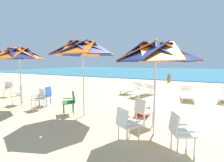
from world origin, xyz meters
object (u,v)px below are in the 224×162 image
object	(u,v)px
plastic_chair_4	(39,97)
sun_lounger_2	(143,91)
sun_lounger_1	(187,94)
plastic_chair_2	(180,131)
plastic_chair_1	(126,123)
plastic_chair_3	(70,101)
sun_lounger_3	(131,88)
plastic_chair_0	(143,110)
plastic_chair_7	(8,88)
beachgoer_seated	(169,79)
beach_umbrella_0	(156,53)
plastic_chair_5	(19,94)
plastic_chair_6	(46,95)
cooler_box	(142,110)
beach_umbrella_2	(19,54)
beach_umbrella_1	(83,49)

from	to	relation	value
plastic_chair_4	sun_lounger_2	size ratio (longest dim) A/B	0.39
sun_lounger_1	plastic_chair_2	bearing A→B (deg)	-88.05
plastic_chair_1	plastic_chair_4	bearing A→B (deg)	166.30
plastic_chair_3	sun_lounger_3	bearing A→B (deg)	84.47
plastic_chair_0	sun_lounger_2	world-z (taller)	plastic_chair_0
plastic_chair_7	sun_lounger_1	size ratio (longest dim) A/B	0.39
sun_lounger_2	plastic_chair_3	bearing A→B (deg)	-107.83
sun_lounger_1	beachgoer_seated	size ratio (longest dim) A/B	2.38
plastic_chair_2	sun_lounger_2	distance (m)	6.13
plastic_chair_0	beach_umbrella_0	bearing A→B (deg)	-45.82
plastic_chair_0	sun_lounger_3	bearing A→B (deg)	114.33
plastic_chair_3	sun_lounger_1	bearing A→B (deg)	51.89
beach_umbrella_0	plastic_chair_7	world-z (taller)	beach_umbrella_0
plastic_chair_5	plastic_chair_4	bearing A→B (deg)	-3.41
plastic_chair_6	cooler_box	bearing A→B (deg)	7.81
plastic_chair_7	beach_umbrella_2	bearing A→B (deg)	-21.86
plastic_chair_2	plastic_chair_3	bearing A→B (deg)	165.21
plastic_chair_0	sun_lounger_1	bearing A→B (deg)	78.59
plastic_chair_7	plastic_chair_1	bearing A→B (deg)	-13.97
plastic_chair_0	sun_lounger_2	size ratio (longest dim) A/B	0.39
plastic_chair_6	plastic_chair_7	distance (m)	3.58
beach_umbrella_2	plastic_chair_7	xyz separation A→B (m)	(-2.89, 1.16, -1.79)
sun_lounger_1	beach_umbrella_0	bearing A→B (deg)	-95.60
plastic_chair_6	sun_lounger_3	xyz separation A→B (m)	(2.28, 4.78, -0.22)
sun_lounger_1	beachgoer_seated	world-z (taller)	beachgoer_seated
plastic_chair_0	sun_lounger_2	xyz separation A→B (m)	(-1.36, 4.46, -0.22)
plastic_chair_0	plastic_chair_2	xyz separation A→B (m)	(1.16, -1.12, 0.00)
plastic_chair_0	plastic_chair_6	distance (m)	4.61
plastic_chair_4	plastic_chair_6	distance (m)	0.55
plastic_chair_2	plastic_chair_7	world-z (taller)	same
beachgoer_seated	plastic_chair_1	bearing A→B (deg)	-85.50
plastic_chair_3	sun_lounger_3	size ratio (longest dim) A/B	0.39
plastic_chair_5	plastic_chair_6	distance (m)	1.34
plastic_chair_3	plastic_chair_0	bearing A→B (deg)	1.36
plastic_chair_0	beach_umbrella_1	world-z (taller)	beach_umbrella_1
plastic_chair_6	plastic_chair_7	world-z (taller)	same
beach_umbrella_0	beach_umbrella_2	distance (m)	5.71
beachgoer_seated	plastic_chair_7	bearing A→B (deg)	-121.14
plastic_chair_4	beach_umbrella_2	bearing A→B (deg)	-166.26
plastic_chair_2	plastic_chair_7	xyz separation A→B (m)	(-9.31, 1.91, 0.00)
plastic_chair_2	beach_umbrella_1	xyz separation A→B (m)	(-3.36, 1.09, 1.92)
plastic_chair_2	beach_umbrella_2	bearing A→B (deg)	173.37
plastic_chair_1	beach_umbrella_0	bearing A→B (deg)	57.82
plastic_chair_4	beachgoer_seated	bearing A→B (deg)	75.34
cooler_box	plastic_chair_1	bearing A→B (deg)	-83.09
plastic_chair_6	sun_lounger_3	bearing A→B (deg)	64.51
plastic_chair_0	sun_lounger_3	xyz separation A→B (m)	(-2.32, 5.13, -0.22)
cooler_box	sun_lounger_3	bearing A→B (deg)	115.75
plastic_chair_4	beachgoer_seated	distance (m)	13.03
sun_lounger_1	cooler_box	size ratio (longest dim) A/B	4.41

